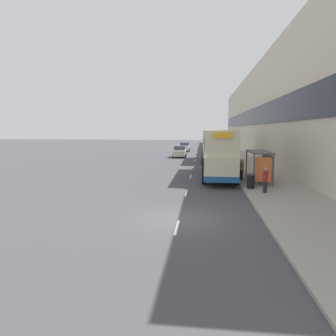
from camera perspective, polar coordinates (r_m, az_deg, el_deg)
ground_plane at (r=14.94m, az=2.17°, el=-9.60°), size 220.00×220.00×0.00m
pavement at (r=53.20m, az=12.51°, el=2.56°), size 5.00×93.00×0.14m
terrace_facade at (r=53.65m, az=17.03°, el=9.99°), size 3.10×93.00×14.24m
lane_mark_0 at (r=13.65m, az=1.71°, el=-11.23°), size 0.12×2.00×0.01m
lane_mark_1 at (r=20.70m, az=3.49°, el=-4.79°), size 0.12×2.00×0.01m
lane_mark_2 at (r=27.89m, az=4.34°, el=-1.64°), size 0.12×2.00×0.01m
lane_mark_3 at (r=35.13m, az=4.84°, el=0.22°), size 0.12×2.00×0.01m
lane_mark_4 at (r=42.40m, az=5.17°, el=1.44°), size 0.12×2.00×0.01m
lane_mark_5 at (r=49.68m, az=5.40°, el=2.30°), size 0.12×2.00×0.01m
lane_mark_6 at (r=56.97m, az=5.57°, el=2.95°), size 0.12×2.00×0.01m
bus_shelter at (r=24.89m, az=17.46°, el=1.30°), size 1.60×4.20×2.48m
double_decker_bus_near at (r=27.36m, az=9.55°, el=2.91°), size 2.85×11.08×4.30m
double_decker_bus_ahead at (r=41.11m, az=8.45°, el=4.39°), size 2.85×11.04×4.30m
car_0 at (r=59.54m, az=3.16°, el=4.01°), size 2.01×4.26×1.80m
car_1 at (r=46.83m, az=2.22°, el=3.10°), size 2.02×4.00×1.80m
pedestrian_at_shelter at (r=21.02m, az=18.04°, el=-2.18°), size 0.34×0.34×1.70m
pedestrian_1 at (r=25.96m, az=13.83°, el=-0.22°), size 0.35×0.35×1.74m
litter_bin at (r=22.29m, az=15.49°, el=-2.43°), size 0.55×0.55×1.05m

